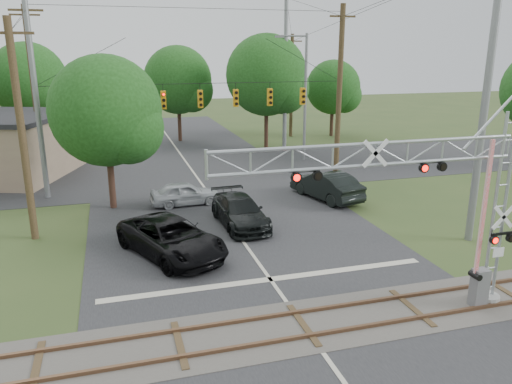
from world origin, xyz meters
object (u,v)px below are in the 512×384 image
object	(u,v)px
crossing_gantry	(424,196)
car_dark	(240,211)
sedan_silver	(185,193)
streetlight	(303,91)
pickup_black	(172,238)
traffic_signal_span	(214,97)

from	to	relation	value
crossing_gantry	car_dark	xyz separation A→B (m)	(-3.36, 10.29, -3.45)
sedan_silver	streetlight	distance (m)	14.97
pickup_black	streetlight	bearing A→B (deg)	28.54
traffic_signal_span	pickup_black	distance (m)	12.78
car_dark	traffic_signal_span	bearing A→B (deg)	84.03
sedan_silver	pickup_black	bearing A→B (deg)	164.06
crossing_gantry	sedan_silver	world-z (taller)	crossing_gantry
sedan_silver	streetlight	xyz separation A→B (m)	(10.75, 9.24, 4.83)
crossing_gantry	traffic_signal_span	xyz separation A→B (m)	(-2.92, 18.36, 1.55)
traffic_signal_span	car_dark	xyz separation A→B (m)	(-0.44, -8.06, -5.00)
streetlight	pickup_black	bearing A→B (deg)	-126.95
pickup_black	streetlight	world-z (taller)	streetlight
streetlight	car_dark	bearing A→B (deg)	-122.42
traffic_signal_span	sedan_silver	world-z (taller)	traffic_signal_span
traffic_signal_span	streetlight	bearing A→B (deg)	33.83
pickup_black	streetlight	size ratio (longest dim) A/B	0.59
traffic_signal_span	sedan_silver	xyz separation A→B (m)	(-2.60, -3.78, -5.06)
car_dark	sedan_silver	bearing A→B (deg)	113.87
crossing_gantry	pickup_black	distance (m)	10.80
pickup_black	car_dark	size ratio (longest dim) A/B	1.15
pickup_black	crossing_gantry	bearing A→B (deg)	-70.30
crossing_gantry	traffic_signal_span	bearing A→B (deg)	99.03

